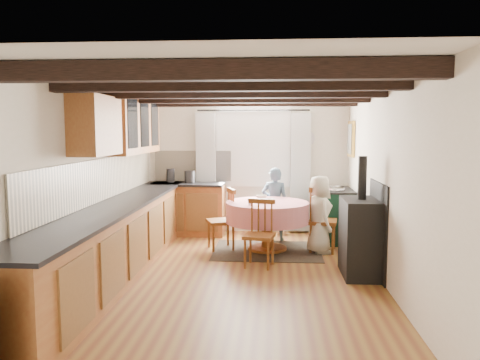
# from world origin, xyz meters

# --- Properties ---
(floor) EXTENTS (3.60, 5.50, 0.00)m
(floor) POSITION_xyz_m (0.00, 0.00, 0.00)
(floor) COLOR olive
(floor) RESTS_ON ground
(ceiling) EXTENTS (3.60, 5.50, 0.00)m
(ceiling) POSITION_xyz_m (0.00, 0.00, 2.40)
(ceiling) COLOR white
(ceiling) RESTS_ON ground
(wall_back) EXTENTS (3.60, 0.00, 2.40)m
(wall_back) POSITION_xyz_m (0.00, 2.75, 1.20)
(wall_back) COLOR silver
(wall_back) RESTS_ON ground
(wall_front) EXTENTS (3.60, 0.00, 2.40)m
(wall_front) POSITION_xyz_m (0.00, -2.75, 1.20)
(wall_front) COLOR silver
(wall_front) RESTS_ON ground
(wall_left) EXTENTS (0.00, 5.50, 2.40)m
(wall_left) POSITION_xyz_m (-1.80, 0.00, 1.20)
(wall_left) COLOR silver
(wall_left) RESTS_ON ground
(wall_right) EXTENTS (0.00, 5.50, 2.40)m
(wall_right) POSITION_xyz_m (1.80, 0.00, 1.20)
(wall_right) COLOR silver
(wall_right) RESTS_ON ground
(beam_a) EXTENTS (3.60, 0.16, 0.16)m
(beam_a) POSITION_xyz_m (0.00, -2.00, 2.31)
(beam_a) COLOR black
(beam_a) RESTS_ON ceiling
(beam_b) EXTENTS (3.60, 0.16, 0.16)m
(beam_b) POSITION_xyz_m (0.00, -1.00, 2.31)
(beam_b) COLOR black
(beam_b) RESTS_ON ceiling
(beam_c) EXTENTS (3.60, 0.16, 0.16)m
(beam_c) POSITION_xyz_m (0.00, 0.00, 2.31)
(beam_c) COLOR black
(beam_c) RESTS_ON ceiling
(beam_d) EXTENTS (3.60, 0.16, 0.16)m
(beam_d) POSITION_xyz_m (0.00, 1.00, 2.31)
(beam_d) COLOR black
(beam_d) RESTS_ON ceiling
(beam_e) EXTENTS (3.60, 0.16, 0.16)m
(beam_e) POSITION_xyz_m (0.00, 2.00, 2.31)
(beam_e) COLOR black
(beam_e) RESTS_ON ceiling
(splash_left) EXTENTS (0.02, 4.50, 0.55)m
(splash_left) POSITION_xyz_m (-1.78, 0.30, 1.20)
(splash_left) COLOR beige
(splash_left) RESTS_ON wall_left
(splash_back) EXTENTS (1.40, 0.02, 0.55)m
(splash_back) POSITION_xyz_m (-1.00, 2.73, 1.20)
(splash_back) COLOR beige
(splash_back) RESTS_ON wall_back
(base_cabinet_left) EXTENTS (0.60, 5.30, 0.88)m
(base_cabinet_left) POSITION_xyz_m (-1.50, 0.00, 0.44)
(base_cabinet_left) COLOR #925F2E
(base_cabinet_left) RESTS_ON floor
(base_cabinet_back) EXTENTS (1.30, 0.60, 0.88)m
(base_cabinet_back) POSITION_xyz_m (-1.05, 2.45, 0.44)
(base_cabinet_back) COLOR #925F2E
(base_cabinet_back) RESTS_ON floor
(worktop_left) EXTENTS (0.64, 5.30, 0.04)m
(worktop_left) POSITION_xyz_m (-1.48, 0.00, 0.90)
(worktop_left) COLOR black
(worktop_left) RESTS_ON base_cabinet_left
(worktop_back) EXTENTS (1.30, 0.64, 0.04)m
(worktop_back) POSITION_xyz_m (-1.05, 2.43, 0.90)
(worktop_back) COLOR black
(worktop_back) RESTS_ON base_cabinet_back
(wall_cabinet_glass) EXTENTS (0.34, 1.80, 0.90)m
(wall_cabinet_glass) POSITION_xyz_m (-1.63, 1.20, 1.95)
(wall_cabinet_glass) COLOR #925F2E
(wall_cabinet_glass) RESTS_ON wall_left
(wall_cabinet_solid) EXTENTS (0.34, 0.90, 0.70)m
(wall_cabinet_solid) POSITION_xyz_m (-1.63, -0.30, 1.90)
(wall_cabinet_solid) COLOR #925F2E
(wall_cabinet_solid) RESTS_ON wall_left
(window_frame) EXTENTS (1.34, 0.03, 1.54)m
(window_frame) POSITION_xyz_m (0.10, 2.73, 1.60)
(window_frame) COLOR white
(window_frame) RESTS_ON wall_back
(window_pane) EXTENTS (1.20, 0.01, 1.40)m
(window_pane) POSITION_xyz_m (0.10, 2.74, 1.60)
(window_pane) COLOR white
(window_pane) RESTS_ON wall_back
(curtain_left) EXTENTS (0.35, 0.10, 2.10)m
(curtain_left) POSITION_xyz_m (-0.75, 2.65, 1.10)
(curtain_left) COLOR #B6B6B6
(curtain_left) RESTS_ON wall_back
(curtain_right) EXTENTS (0.35, 0.10, 2.10)m
(curtain_right) POSITION_xyz_m (0.95, 2.65, 1.10)
(curtain_right) COLOR #B6B6B6
(curtain_right) RESTS_ON wall_back
(curtain_rod) EXTENTS (2.00, 0.03, 0.03)m
(curtain_rod) POSITION_xyz_m (0.10, 2.65, 2.20)
(curtain_rod) COLOR black
(curtain_rod) RESTS_ON wall_back
(wall_picture) EXTENTS (0.04, 0.50, 0.60)m
(wall_picture) POSITION_xyz_m (1.77, 2.30, 1.70)
(wall_picture) COLOR gold
(wall_picture) RESTS_ON wall_right
(wall_plate) EXTENTS (0.30, 0.02, 0.30)m
(wall_plate) POSITION_xyz_m (1.05, 2.72, 1.70)
(wall_plate) COLOR silver
(wall_plate) RESTS_ON wall_back
(rug) EXTENTS (1.63, 1.27, 0.01)m
(rug) POSITION_xyz_m (0.38, 1.32, 0.01)
(rug) COLOR #3F3829
(rug) RESTS_ON floor
(dining_table) EXTENTS (1.26, 1.26, 0.76)m
(dining_table) POSITION_xyz_m (0.38, 1.32, 0.38)
(dining_table) COLOR #C16E82
(dining_table) RESTS_ON floor
(chair_near) EXTENTS (0.46, 0.48, 0.91)m
(chair_near) POSITION_xyz_m (0.28, 0.50, 0.46)
(chair_near) COLOR brown
(chair_near) RESTS_ON floor
(chair_left) EXTENTS (0.54, 0.53, 0.95)m
(chair_left) POSITION_xyz_m (-0.34, 1.38, 0.48)
(chair_left) COLOR brown
(chair_left) RESTS_ON floor
(chair_right) EXTENTS (0.52, 0.50, 1.00)m
(chair_right) POSITION_xyz_m (1.22, 1.38, 0.50)
(chair_right) COLOR brown
(chair_right) RESTS_ON floor
(aga_range) EXTENTS (0.62, 0.97, 0.89)m
(aga_range) POSITION_xyz_m (1.47, 2.11, 0.44)
(aga_range) COLOR black
(aga_range) RESTS_ON floor
(cast_iron_stove) EXTENTS (0.46, 0.76, 1.52)m
(cast_iron_stove) POSITION_xyz_m (1.58, 0.21, 0.76)
(cast_iron_stove) COLOR black
(cast_iron_stove) RESTS_ON floor
(child_far) EXTENTS (0.49, 0.37, 1.23)m
(child_far) POSITION_xyz_m (0.50, 2.09, 0.62)
(child_far) COLOR #3D576C
(child_far) RESTS_ON floor
(child_right) EXTENTS (0.51, 0.65, 1.17)m
(child_right) POSITION_xyz_m (1.16, 1.29, 0.59)
(child_right) COLOR beige
(child_right) RESTS_ON floor
(bowl_a) EXTENTS (0.22, 0.22, 0.05)m
(bowl_a) POSITION_xyz_m (0.35, 1.29, 0.79)
(bowl_a) COLOR silver
(bowl_a) RESTS_ON dining_table
(bowl_b) EXTENTS (0.22, 0.22, 0.05)m
(bowl_b) POSITION_xyz_m (0.28, 1.68, 0.79)
(bowl_b) COLOR silver
(bowl_b) RESTS_ON dining_table
(cup) EXTENTS (0.12, 0.12, 0.09)m
(cup) POSITION_xyz_m (0.14, 1.05, 0.81)
(cup) COLOR silver
(cup) RESTS_ON dining_table
(canister_tall) EXTENTS (0.14, 0.14, 0.25)m
(canister_tall) POSITION_xyz_m (-1.37, 2.51, 1.04)
(canister_tall) COLOR #262628
(canister_tall) RESTS_ON worktop_back
(canister_wide) EXTENTS (0.19, 0.19, 0.21)m
(canister_wide) POSITION_xyz_m (-1.01, 2.44, 1.03)
(canister_wide) COLOR #262628
(canister_wide) RESTS_ON worktop_back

